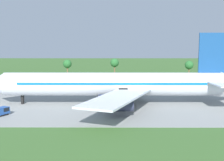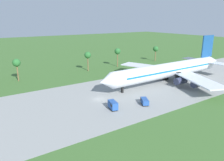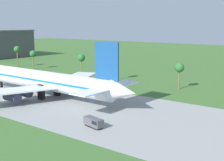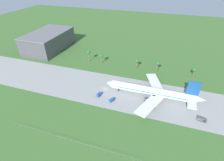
# 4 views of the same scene
# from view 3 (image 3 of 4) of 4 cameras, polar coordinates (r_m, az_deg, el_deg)

# --- Properties ---
(jet_airliner) EXTENTS (73.49, 57.26, 19.93)m
(jet_airliner) POSITION_cam_3_polar(r_m,az_deg,el_deg) (109.36, -11.89, -0.07)
(jet_airliner) COLOR silver
(jet_airliner) RESTS_ON ground_plane
(baggage_tug) EXTENTS (6.08, 3.18, 2.37)m
(baggage_tug) POSITION_cam_3_polar(r_m,az_deg,el_deg) (76.96, -3.32, -7.65)
(baggage_tug) COLOR black
(baggage_tug) RESTS_ON ground_plane
(palm_tree_row) EXTENTS (105.46, 3.60, 12.28)m
(palm_tree_row) POSITION_cam_3_polar(r_m,az_deg,el_deg) (153.54, -6.52, 4.26)
(palm_tree_row) COLOR brown
(palm_tree_row) RESTS_ON ground_plane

